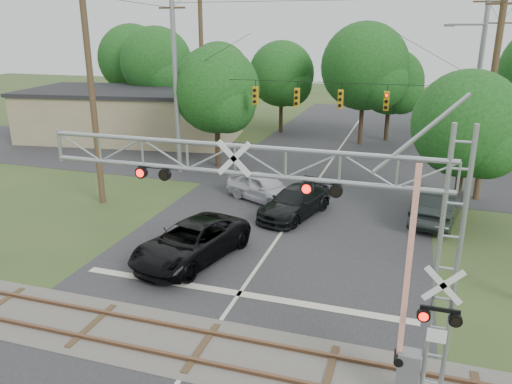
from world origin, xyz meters
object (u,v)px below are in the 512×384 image
(car_dark, at_px, (295,202))
(commercial_building, at_px, (133,114))
(traffic_signal_span, at_px, (334,95))
(pickup_black, at_px, (191,242))
(crossing_gantry, at_px, (312,227))
(streetlight, at_px, (474,91))
(sedan_silver, at_px, (264,187))

(car_dark, distance_m, commercial_building, 23.60)
(traffic_signal_span, relative_size, pickup_black, 3.27)
(crossing_gantry, relative_size, streetlight, 1.15)
(pickup_black, bearing_deg, traffic_signal_span, 86.75)
(sedan_silver, xyz_separation_m, streetlight, (11.45, 10.12, 4.74))
(car_dark, height_order, streetlight, streetlight)
(car_dark, relative_size, streetlight, 0.53)
(traffic_signal_span, distance_m, streetlight, 10.30)
(car_dark, relative_size, commercial_building, 0.27)
(traffic_signal_span, bearing_deg, streetlight, 36.05)
(car_dark, bearing_deg, commercial_building, 158.38)
(pickup_black, relative_size, sedan_silver, 1.24)
(traffic_signal_span, bearing_deg, car_dark, -98.34)
(commercial_building, relative_size, streetlight, 1.99)
(traffic_signal_span, bearing_deg, commercial_building, 155.22)
(commercial_building, xyz_separation_m, streetlight, (27.59, -2.83, 3.37))
(crossing_gantry, distance_m, car_dark, 13.56)
(traffic_signal_span, bearing_deg, sedan_silver, -127.60)
(crossing_gantry, relative_size, pickup_black, 1.93)
(crossing_gantry, height_order, traffic_signal_span, traffic_signal_span)
(commercial_building, bearing_deg, pickup_black, -62.03)
(traffic_signal_span, relative_size, sedan_silver, 4.06)
(crossing_gantry, bearing_deg, streetlight, 76.57)
(commercial_building, bearing_deg, crossing_gantry, -59.42)
(car_dark, height_order, commercial_building, commercial_building)
(pickup_black, xyz_separation_m, streetlight, (12.18, 18.39, 4.73))
(traffic_signal_span, distance_m, pickup_black, 13.80)
(pickup_black, distance_m, streetlight, 22.56)
(crossing_gantry, relative_size, sedan_silver, 2.40)
(crossing_gantry, height_order, pickup_black, crossing_gantry)
(crossing_gantry, height_order, streetlight, streetlight)
(crossing_gantry, distance_m, streetlight, 25.13)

